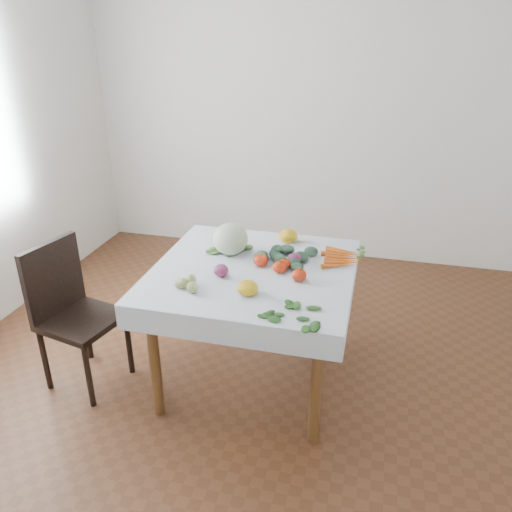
{
  "coord_description": "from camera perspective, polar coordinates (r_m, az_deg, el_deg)",
  "views": [
    {
      "loc": [
        0.64,
        -2.45,
        2.01
      ],
      "look_at": [
        0.01,
        0.03,
        0.82
      ],
      "focal_mm": 35.0,
      "sensor_mm": 36.0,
      "label": 1
    }
  ],
  "objects": [
    {
      "name": "onion_b",
      "position": [
        2.88,
        4.42,
        -0.3
      ],
      "size": [
        0.08,
        0.08,
        0.07
      ],
      "primitive_type": "ellipsoid",
      "rotation": [
        0.0,
        0.0,
        0.0
      ],
      "color": "#631C48",
      "rests_on": "tablecloth"
    },
    {
      "name": "kale_bunch",
      "position": [
        2.92,
        3.6,
        -0.07
      ],
      "size": [
        0.31,
        0.31,
        0.05
      ],
      "color": "#32523D",
      "rests_on": "tablecloth"
    },
    {
      "name": "tomatillo_cluster",
      "position": [
        2.64,
        -8.17,
        -3.09
      ],
      "size": [
        0.13,
        0.11,
        0.05
      ],
      "color": "#A7B769",
      "rests_on": "tablecloth"
    },
    {
      "name": "onion_a",
      "position": [
        2.73,
        -4.01,
        -1.66
      ],
      "size": [
        0.09,
        0.09,
        0.07
      ],
      "primitive_type": "ellipsoid",
      "rotation": [
        0.0,
        0.0,
        -0.08
      ],
      "color": "#631C48",
      "rests_on": "tablecloth"
    },
    {
      "name": "back_wall",
      "position": [
        4.55,
        6.24,
        16.37
      ],
      "size": [
        4.0,
        0.04,
        2.7
      ],
      "primitive_type": "cube",
      "color": "white",
      "rests_on": "ground"
    },
    {
      "name": "heirloom_back",
      "position": [
        3.16,
        3.73,
        2.31
      ],
      "size": [
        0.16,
        0.16,
        0.08
      ],
      "primitive_type": "ellipsoid",
      "rotation": [
        0.0,
        0.0,
        -0.4
      ],
      "color": "gold",
      "rests_on": "tablecloth"
    },
    {
      "name": "cabbage",
      "position": [
        2.98,
        -2.95,
        1.96
      ],
      "size": [
        0.27,
        0.27,
        0.19
      ],
      "primitive_type": "ellipsoid",
      "rotation": [
        0.0,
        0.0,
        -0.32
      ],
      "color": "silver",
      "rests_on": "tablecloth"
    },
    {
      "name": "ground",
      "position": [
        3.23,
        -0.29,
        -13.55
      ],
      "size": [
        4.0,
        4.0,
        0.0
      ],
      "primitive_type": "plane",
      "color": "brown"
    },
    {
      "name": "tomato_d",
      "position": [
        2.77,
        2.72,
        -1.25
      ],
      "size": [
        0.08,
        0.08,
        0.07
      ],
      "primitive_type": "ellipsoid",
      "rotation": [
        0.0,
        0.0,
        0.05
      ],
      "color": "red",
      "rests_on": "tablecloth"
    },
    {
      "name": "basil_bunch",
      "position": [
        2.37,
        4.24,
        -6.83
      ],
      "size": [
        0.3,
        0.21,
        0.01
      ],
      "color": "#23541A",
      "rests_on": "tablecloth"
    },
    {
      "name": "carrot_bunch",
      "position": [
        2.96,
        9.71,
        -0.21
      ],
      "size": [
        0.22,
        0.29,
        0.03
      ],
      "color": "orange",
      "rests_on": "tablecloth"
    },
    {
      "name": "tablecloth",
      "position": [
        2.83,
        -0.32,
        -1.49
      ],
      "size": [
        1.12,
        1.12,
        0.01
      ],
      "primitive_type": "cube",
      "color": "white",
      "rests_on": "table"
    },
    {
      "name": "tomato_a",
      "position": [
        2.84,
        0.55,
        -0.49
      ],
      "size": [
        0.1,
        0.1,
        0.07
      ],
      "primitive_type": "ellipsoid",
      "rotation": [
        0.0,
        0.0,
        0.17
      ],
      "color": "red",
      "rests_on": "tablecloth"
    },
    {
      "name": "tomato_b",
      "position": [
        2.69,
        4.94,
        -2.19
      ],
      "size": [
        0.09,
        0.09,
        0.07
      ],
      "primitive_type": "ellipsoid",
      "rotation": [
        0.0,
        0.0,
        0.19
      ],
      "color": "red",
      "rests_on": "tablecloth"
    },
    {
      "name": "tomato_c",
      "position": [
        2.81,
        3.25,
        -0.9
      ],
      "size": [
        0.08,
        0.08,
        0.06
      ],
      "primitive_type": "ellipsoid",
      "rotation": [
        0.0,
        0.0,
        -0.22
      ],
      "color": "red",
      "rests_on": "tablecloth"
    },
    {
      "name": "heirloom_front",
      "position": [
        2.54,
        -0.96,
        -3.66
      ],
      "size": [
        0.13,
        0.13,
        0.08
      ],
      "primitive_type": "ellipsoid",
      "rotation": [
        0.0,
        0.0,
        -0.19
      ],
      "color": "gold",
      "rests_on": "tablecloth"
    },
    {
      "name": "dill_bunch",
      "position": [
        3.02,
        -3.08,
        0.61
      ],
      "size": [
        0.25,
        0.18,
        0.03
      ],
      "color": "#53843C",
      "rests_on": "tablecloth"
    },
    {
      "name": "table",
      "position": [
        2.87,
        -0.32,
        -3.27
      ],
      "size": [
        1.0,
        1.0,
        0.75
      ],
      "color": "brown",
      "rests_on": "ground"
    },
    {
      "name": "chair",
      "position": [
        3.14,
        -20.5,
        -5.31
      ],
      "size": [
        0.48,
        0.48,
        0.89
      ],
      "color": "black",
      "rests_on": "ground"
    }
  ]
}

